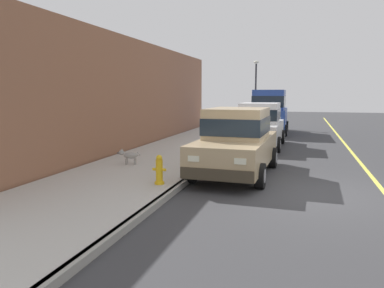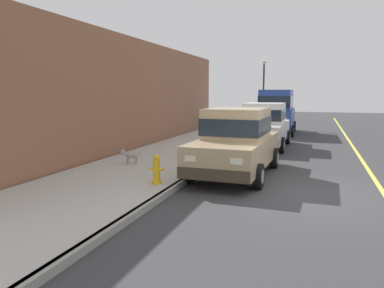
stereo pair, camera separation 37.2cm
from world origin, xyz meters
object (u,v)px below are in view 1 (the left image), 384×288
object	(u,v)px
car_blue_van	(270,109)
dog_grey	(129,155)
car_white_sedan	(260,125)
car_tan_sedan	(237,141)
fire_hydrant	(159,171)
street_lamp	(256,85)

from	to	relation	value
car_blue_van	dog_grey	world-z (taller)	car_blue_van
car_white_sedan	car_blue_van	bearing A→B (deg)	90.66
dog_grey	car_tan_sedan	bearing A→B (deg)	2.34
fire_hydrant	street_lamp	xyz separation A→B (m)	(0.10, 18.24, 2.43)
car_blue_van	car_white_sedan	bearing A→B (deg)	-89.34
car_white_sedan	fire_hydrant	world-z (taller)	car_white_sedan
fire_hydrant	street_lamp	distance (m)	18.40
car_tan_sedan	car_white_sedan	bearing A→B (deg)	89.91
car_white_sedan	street_lamp	bearing A→B (deg)	97.99
car_white_sedan	fire_hydrant	bearing A→B (deg)	-100.56
fire_hydrant	street_lamp	size ratio (longest dim) A/B	0.16
dog_grey	street_lamp	bearing A→B (deg)	83.06
dog_grey	car_blue_van	bearing A→B (deg)	74.41
car_tan_sedan	car_blue_van	world-z (taller)	car_blue_van
car_tan_sedan	dog_grey	size ratio (longest dim) A/B	6.22
car_tan_sedan	car_blue_van	distance (m)	11.73
car_white_sedan	fire_hydrant	distance (m)	8.30
car_white_sedan	car_blue_van	xyz separation A→B (m)	(-0.07, 5.86, 0.41)
car_tan_sedan	dog_grey	xyz separation A→B (m)	(-3.37, -0.14, -0.55)
dog_grey	street_lamp	distance (m)	16.41
car_tan_sedan	car_blue_van	size ratio (longest dim) A/B	0.94
dog_grey	fire_hydrant	world-z (taller)	fire_hydrant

